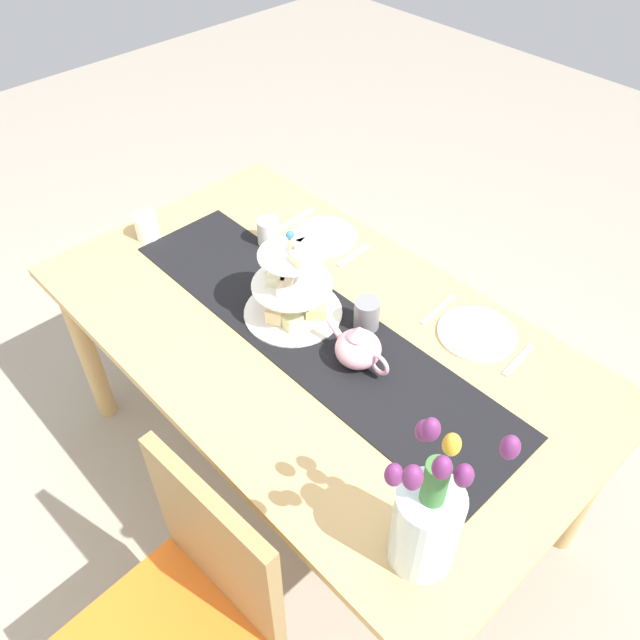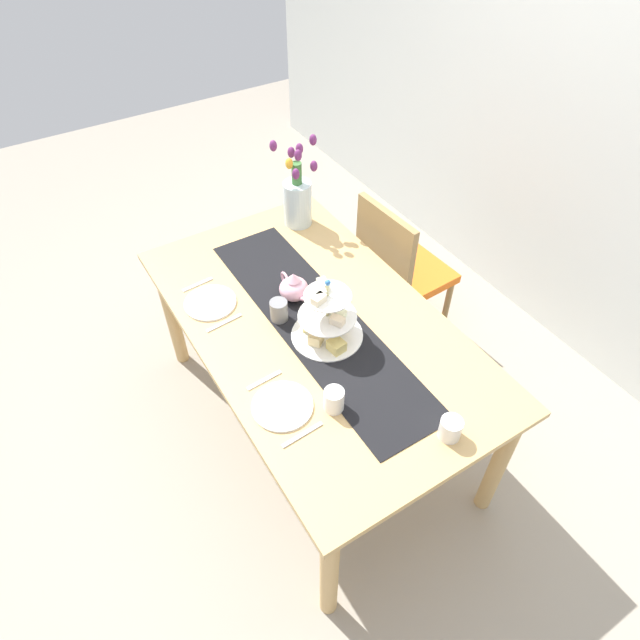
{
  "view_description": "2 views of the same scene",
  "coord_description": "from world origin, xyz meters",
  "px_view_note": "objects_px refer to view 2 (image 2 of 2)",
  "views": [
    {
      "loc": [
        -1.0,
        0.92,
        2.1
      ],
      "look_at": [
        -0.0,
        -0.02,
        0.77
      ],
      "focal_mm": 36.12,
      "sensor_mm": 36.0,
      "label": 1
    },
    {
      "loc": [
        1.41,
        -0.85,
        2.42
      ],
      "look_at": [
        0.07,
        -0.02,
        0.83
      ],
      "focal_mm": 30.84,
      "sensor_mm": 36.0,
      "label": 2
    }
  ],
  "objects_px": {
    "fork_left": "(197,285)",
    "dinner_plate_right": "(282,406)",
    "fork_right": "(264,380)",
    "knife_right": "(302,435)",
    "mug_white_text": "(334,400)",
    "tulip_vase": "(298,197)",
    "knife_left": "(224,323)",
    "teapot": "(294,288)",
    "mug_grey": "(279,310)",
    "chair_left": "(398,268)",
    "cream_jug": "(450,429)",
    "dining_table": "(315,337)",
    "dinner_plate_left": "(210,303)",
    "tiered_cake_stand": "(328,321)"
  },
  "relations": [
    {
      "from": "knife_left",
      "to": "dinner_plate_right",
      "type": "relative_size",
      "value": 0.74
    },
    {
      "from": "cream_jug",
      "to": "knife_right",
      "type": "xyz_separation_m",
      "value": [
        -0.27,
        -0.44,
        -0.04
      ]
    },
    {
      "from": "teapot",
      "to": "mug_grey",
      "type": "bearing_deg",
      "value": -55.34
    },
    {
      "from": "dinner_plate_left",
      "to": "tulip_vase",
      "type": "bearing_deg",
      "value": 116.91
    },
    {
      "from": "tiered_cake_stand",
      "to": "knife_left",
      "type": "height_order",
      "value": "tiered_cake_stand"
    },
    {
      "from": "dining_table",
      "to": "knife_left",
      "type": "distance_m",
      "value": 0.4
    },
    {
      "from": "fork_right",
      "to": "knife_right",
      "type": "xyz_separation_m",
      "value": [
        0.29,
        0.0,
        0.0
      ]
    },
    {
      "from": "chair_left",
      "to": "tulip_vase",
      "type": "height_order",
      "value": "tulip_vase"
    },
    {
      "from": "tiered_cake_stand",
      "to": "mug_white_text",
      "type": "relative_size",
      "value": 3.2
    },
    {
      "from": "dining_table",
      "to": "cream_jug",
      "type": "bearing_deg",
      "value": 8.35
    },
    {
      "from": "fork_left",
      "to": "dinner_plate_right",
      "type": "height_order",
      "value": "dinner_plate_right"
    },
    {
      "from": "fork_right",
      "to": "mug_white_text",
      "type": "height_order",
      "value": "mug_white_text"
    },
    {
      "from": "teapot",
      "to": "cream_jug",
      "type": "distance_m",
      "value": 0.92
    },
    {
      "from": "knife_left",
      "to": "fork_right",
      "type": "height_order",
      "value": "same"
    },
    {
      "from": "cream_jug",
      "to": "fork_right",
      "type": "distance_m",
      "value": 0.72
    },
    {
      "from": "mug_grey",
      "to": "tulip_vase",
      "type": "bearing_deg",
      "value": 143.22
    },
    {
      "from": "tulip_vase",
      "to": "knife_right",
      "type": "distance_m",
      "value": 1.3
    },
    {
      "from": "tiered_cake_stand",
      "to": "dinner_plate_right",
      "type": "bearing_deg",
      "value": -57.31
    },
    {
      "from": "dinner_plate_right",
      "to": "knife_right",
      "type": "relative_size",
      "value": 1.35
    },
    {
      "from": "teapot",
      "to": "knife_right",
      "type": "bearing_deg",
      "value": -27.62
    },
    {
      "from": "mug_grey",
      "to": "fork_left",
      "type": "bearing_deg",
      "value": -151.39
    },
    {
      "from": "chair_left",
      "to": "dining_table",
      "type": "bearing_deg",
      "value": -66.08
    },
    {
      "from": "cream_jug",
      "to": "fork_left",
      "type": "relative_size",
      "value": 0.57
    },
    {
      "from": "cream_jug",
      "to": "knife_right",
      "type": "distance_m",
      "value": 0.52
    },
    {
      "from": "knife_left",
      "to": "knife_right",
      "type": "relative_size",
      "value": 1.0
    },
    {
      "from": "dinner_plate_right",
      "to": "fork_right",
      "type": "distance_m",
      "value": 0.15
    },
    {
      "from": "fork_left",
      "to": "knife_left",
      "type": "bearing_deg",
      "value": 0.0
    },
    {
      "from": "teapot",
      "to": "knife_left",
      "type": "height_order",
      "value": "teapot"
    },
    {
      "from": "teapot",
      "to": "dinner_plate_left",
      "type": "bearing_deg",
      "value": -116.04
    },
    {
      "from": "chair_left",
      "to": "tulip_vase",
      "type": "distance_m",
      "value": 0.67
    },
    {
      "from": "dinner_plate_left",
      "to": "knife_left",
      "type": "height_order",
      "value": "dinner_plate_left"
    },
    {
      "from": "tulip_vase",
      "to": "cream_jug",
      "type": "bearing_deg",
      "value": -8.11
    },
    {
      "from": "chair_left",
      "to": "fork_left",
      "type": "distance_m",
      "value": 1.1
    },
    {
      "from": "chair_left",
      "to": "cream_jug",
      "type": "relative_size",
      "value": 10.71
    },
    {
      "from": "chair_left",
      "to": "mug_white_text",
      "type": "xyz_separation_m",
      "value": [
        0.74,
        -0.9,
        0.29
      ]
    },
    {
      "from": "tiered_cake_stand",
      "to": "knife_right",
      "type": "xyz_separation_m",
      "value": [
        0.36,
        -0.33,
        -0.09
      ]
    },
    {
      "from": "dinner_plate_right",
      "to": "teapot",
      "type": "bearing_deg",
      "value": 145.89
    },
    {
      "from": "knife_left",
      "to": "fork_right",
      "type": "distance_m",
      "value": 0.37
    },
    {
      "from": "mug_white_text",
      "to": "chair_left",
      "type": "bearing_deg",
      "value": 129.39
    },
    {
      "from": "dining_table",
      "to": "mug_grey",
      "type": "bearing_deg",
      "value": -128.98
    },
    {
      "from": "cream_jug",
      "to": "dinner_plate_right",
      "type": "bearing_deg",
      "value": -133.53
    },
    {
      "from": "dining_table",
      "to": "mug_white_text",
      "type": "bearing_deg",
      "value": -22.71
    },
    {
      "from": "mug_white_text",
      "to": "knife_left",
      "type": "bearing_deg",
      "value": -165.4
    },
    {
      "from": "mug_white_text",
      "to": "tulip_vase",
      "type": "bearing_deg",
      "value": 156.09
    },
    {
      "from": "knife_right",
      "to": "mug_white_text",
      "type": "relative_size",
      "value": 1.79
    },
    {
      "from": "teapot",
      "to": "mug_grey",
      "type": "relative_size",
      "value": 2.51
    },
    {
      "from": "tulip_vase",
      "to": "fork_left",
      "type": "height_order",
      "value": "tulip_vase"
    },
    {
      "from": "chair_left",
      "to": "knife_left",
      "type": "relative_size",
      "value": 5.35
    },
    {
      "from": "tulip_vase",
      "to": "mug_grey",
      "type": "height_order",
      "value": "tulip_vase"
    },
    {
      "from": "fork_left",
      "to": "fork_right",
      "type": "xyz_separation_m",
      "value": [
        0.66,
        0.0,
        0.0
      ]
    }
  ]
}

